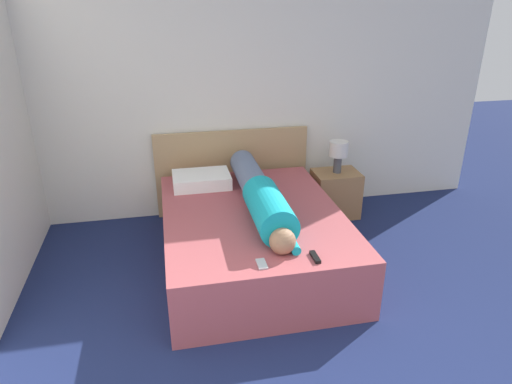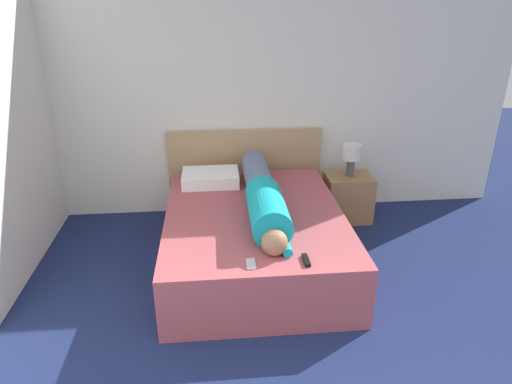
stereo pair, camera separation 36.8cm
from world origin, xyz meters
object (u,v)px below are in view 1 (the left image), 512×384
(pillow_near_headboard, at_px, (201,180))
(tv_remote, at_px, (315,257))
(bed, at_px, (253,237))
(person_lying, at_px, (261,196))
(table_lamp, at_px, (338,152))
(cell_phone, at_px, (262,264))
(nightstand, at_px, (335,194))

(pillow_near_headboard, bearing_deg, tv_remote, -66.38)
(bed, height_order, person_lying, person_lying)
(person_lying, xyz_separation_m, tv_remote, (0.21, -0.84, -0.12))
(person_lying, bearing_deg, table_lamp, 37.32)
(table_lamp, xyz_separation_m, cell_phone, (-1.16, -1.60, -0.22))
(bed, relative_size, table_lamp, 5.83)
(table_lamp, height_order, person_lying, table_lamp)
(pillow_near_headboard, bearing_deg, bed, -61.28)
(bed, xyz_separation_m, pillow_near_headboard, (-0.37, 0.68, 0.31))
(pillow_near_headboard, bearing_deg, cell_phone, -79.84)
(tv_remote, relative_size, cell_phone, 1.15)
(tv_remote, distance_m, cell_phone, 0.39)
(bed, xyz_separation_m, cell_phone, (-0.10, -0.83, 0.26))
(bed, relative_size, person_lying, 1.13)
(bed, distance_m, nightstand, 1.31)
(nightstand, distance_m, cell_phone, 1.99)
(bed, height_order, tv_remote, tv_remote)
(nightstand, height_order, cell_phone, cell_phone)
(table_lamp, xyz_separation_m, person_lying, (-0.98, -0.75, -0.09))
(nightstand, relative_size, tv_remote, 3.30)
(tv_remote, bearing_deg, bed, 109.12)
(person_lying, distance_m, cell_phone, 0.87)
(nightstand, height_order, pillow_near_headboard, pillow_near_headboard)
(nightstand, relative_size, pillow_near_headboard, 0.90)
(bed, bearing_deg, nightstand, 35.84)
(table_lamp, bearing_deg, cell_phone, -126.13)
(person_lying, height_order, cell_phone, person_lying)
(pillow_near_headboard, distance_m, cell_phone, 1.53)
(bed, xyz_separation_m, table_lamp, (1.06, 0.77, 0.47))
(bed, bearing_deg, cell_phone, -96.98)
(bed, distance_m, person_lying, 0.40)
(bed, xyz_separation_m, tv_remote, (0.29, -0.83, 0.26))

